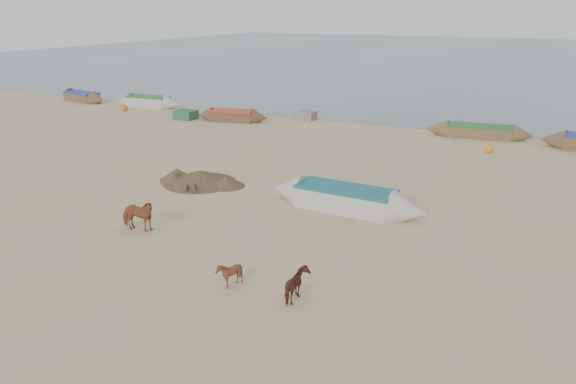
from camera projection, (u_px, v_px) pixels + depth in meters
The scene contains 9 objects.
ground at pixel (231, 259), 17.32m from camera, with size 140.00×140.00×0.00m, color tan.
sea at pixel (509, 57), 87.19m from camera, with size 160.00×160.00×0.00m, color slate.
cow_adult at pixel (137, 215), 19.33m from camera, with size 0.62×1.36×1.14m, color brown.
calf_front at pixel (229, 274), 15.51m from camera, with size 0.63×0.70×0.77m, color #5A2D1C.
calf_right at pixel (298, 286), 14.75m from camera, with size 0.86×0.73×0.86m, color #542A1B.
near_canoe at pixel (345, 199), 21.40m from camera, with size 6.37×1.39×0.90m, color beige, non-canonical shape.
debris_pile at pixel (200, 177), 24.76m from camera, with size 3.27×3.27×0.56m, color brown.
waterline_canoes at pixel (421, 126), 34.51m from camera, with size 57.07×4.98×0.88m.
beach_clutter at pixel (457, 135), 32.84m from camera, with size 43.10×4.97×0.64m.
Camera 1 is at (8.55, -13.39, 7.41)m, focal length 35.00 mm.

